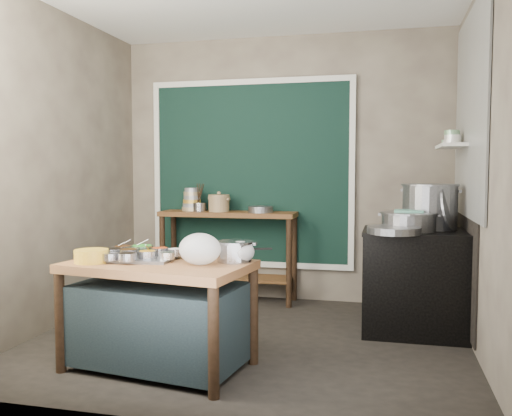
% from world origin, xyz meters
% --- Properties ---
extents(floor, '(3.50, 3.00, 0.02)m').
position_xyz_m(floor, '(0.00, 0.00, -0.01)').
color(floor, black).
rests_on(floor, ground).
extents(back_wall, '(3.50, 0.02, 2.80)m').
position_xyz_m(back_wall, '(0.00, 1.51, 1.40)').
color(back_wall, gray).
rests_on(back_wall, floor).
extents(left_wall, '(0.02, 3.00, 2.80)m').
position_xyz_m(left_wall, '(-1.76, 0.00, 1.40)').
color(left_wall, gray).
rests_on(left_wall, floor).
extents(right_wall, '(0.02, 3.00, 2.80)m').
position_xyz_m(right_wall, '(1.76, 0.00, 1.40)').
color(right_wall, gray).
rests_on(right_wall, floor).
extents(curtain_panel, '(2.10, 0.02, 1.90)m').
position_xyz_m(curtain_panel, '(-0.35, 1.47, 1.35)').
color(curtain_panel, black).
rests_on(curtain_panel, back_wall).
extents(curtain_frame, '(2.22, 0.03, 2.02)m').
position_xyz_m(curtain_frame, '(-0.35, 1.46, 1.35)').
color(curtain_frame, beige).
rests_on(curtain_frame, back_wall).
extents(tile_panel, '(0.02, 1.70, 1.70)m').
position_xyz_m(tile_panel, '(1.74, 0.55, 1.85)').
color(tile_panel, '#B2B2AA').
rests_on(tile_panel, right_wall).
extents(soot_patch, '(0.01, 1.30, 1.30)m').
position_xyz_m(soot_patch, '(1.74, 0.65, 0.70)').
color(soot_patch, black).
rests_on(soot_patch, right_wall).
extents(wall_shelf, '(0.22, 0.70, 0.03)m').
position_xyz_m(wall_shelf, '(1.63, 0.85, 1.60)').
color(wall_shelf, beige).
rests_on(wall_shelf, right_wall).
extents(prep_table, '(1.34, 0.89, 0.75)m').
position_xyz_m(prep_table, '(-0.46, -0.75, 0.38)').
color(prep_table, brown).
rests_on(prep_table, floor).
extents(back_counter, '(1.45, 0.40, 0.95)m').
position_xyz_m(back_counter, '(-0.55, 1.28, 0.47)').
color(back_counter, brown).
rests_on(back_counter, floor).
extents(stove_block, '(0.90, 0.68, 0.85)m').
position_xyz_m(stove_block, '(1.35, 0.55, 0.42)').
color(stove_block, black).
rests_on(stove_block, floor).
extents(stove_top, '(0.92, 0.69, 0.03)m').
position_xyz_m(stove_top, '(1.35, 0.55, 0.86)').
color(stove_top, black).
rests_on(stove_top, stove_block).
extents(condiment_tray, '(0.52, 0.39, 0.02)m').
position_xyz_m(condiment_tray, '(-0.63, -0.69, 0.76)').
color(condiment_tray, gray).
rests_on(condiment_tray, prep_table).
extents(condiment_bowls, '(0.55, 0.44, 0.06)m').
position_xyz_m(condiment_bowls, '(-0.65, -0.68, 0.80)').
color(condiment_bowls, gray).
rests_on(condiment_bowls, condiment_tray).
extents(yellow_basin, '(0.28, 0.28, 0.09)m').
position_xyz_m(yellow_basin, '(-0.90, -0.87, 0.79)').
color(yellow_basin, yellow).
rests_on(yellow_basin, prep_table).
extents(saucepan, '(0.34, 0.34, 0.14)m').
position_xyz_m(saucepan, '(0.06, -0.60, 0.82)').
color(saucepan, gray).
rests_on(saucepan, prep_table).
extents(plastic_bag_a, '(0.31, 0.27, 0.22)m').
position_xyz_m(plastic_bag_a, '(-0.14, -0.78, 0.86)').
color(plastic_bag_a, white).
rests_on(plastic_bag_a, prep_table).
extents(plastic_bag_b, '(0.22, 0.20, 0.15)m').
position_xyz_m(plastic_bag_b, '(0.10, -0.63, 0.82)').
color(plastic_bag_b, white).
rests_on(plastic_bag_b, prep_table).
extents(bowl_stack, '(0.22, 0.22, 0.25)m').
position_xyz_m(bowl_stack, '(-0.96, 1.31, 1.06)').
color(bowl_stack, tan).
rests_on(bowl_stack, back_counter).
extents(utensil_cup, '(0.19, 0.19, 0.09)m').
position_xyz_m(utensil_cup, '(-0.86, 1.27, 1.00)').
color(utensil_cup, gray).
rests_on(utensil_cup, back_counter).
extents(ceramic_crock, '(0.31, 0.31, 0.16)m').
position_xyz_m(ceramic_crock, '(-0.64, 1.26, 1.03)').
color(ceramic_crock, olive).
rests_on(ceramic_crock, back_counter).
extents(wide_bowl, '(0.26, 0.26, 0.06)m').
position_xyz_m(wide_bowl, '(-0.19, 1.24, 0.98)').
color(wide_bowl, gray).
rests_on(wide_bowl, back_counter).
extents(stock_pot, '(0.64, 0.64, 0.39)m').
position_xyz_m(stock_pot, '(1.45, 0.70, 1.07)').
color(stock_pot, gray).
rests_on(stock_pot, stove_top).
extents(pot_lid, '(0.22, 0.40, 0.38)m').
position_xyz_m(pot_lid, '(1.59, 0.57, 1.07)').
color(pot_lid, gray).
rests_on(pot_lid, stove_top).
extents(steamer, '(0.52, 0.52, 0.16)m').
position_xyz_m(steamer, '(1.27, 0.50, 0.96)').
color(steamer, gray).
rests_on(steamer, stove_top).
extents(green_cloth, '(0.24, 0.19, 0.02)m').
position_xyz_m(green_cloth, '(1.27, 0.50, 1.04)').
color(green_cloth, '#5E9D8E').
rests_on(green_cloth, steamer).
extents(shallow_pan, '(0.53, 0.53, 0.06)m').
position_xyz_m(shallow_pan, '(1.14, 0.25, 0.91)').
color(shallow_pan, gray).
rests_on(shallow_pan, stove_top).
extents(shelf_bowl_stack, '(0.15, 0.15, 0.12)m').
position_xyz_m(shelf_bowl_stack, '(1.63, 0.84, 1.67)').
color(shelf_bowl_stack, silver).
rests_on(shelf_bowl_stack, wall_shelf).
extents(shelf_bowl_green, '(0.18, 0.18, 0.05)m').
position_xyz_m(shelf_bowl_green, '(1.63, 1.01, 1.64)').
color(shelf_bowl_green, gray).
rests_on(shelf_bowl_green, wall_shelf).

